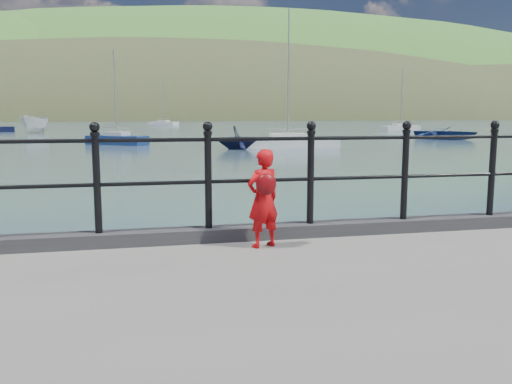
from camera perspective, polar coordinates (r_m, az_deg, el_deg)
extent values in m
plane|color=#2D4251|center=(6.74, 0.16, -12.88)|extent=(600.00, 600.00, 0.00)
cube|color=#28282B|center=(6.29, 0.47, -4.20)|extent=(60.00, 0.30, 0.15)
cylinder|color=black|center=(6.19, 0.48, 1.23)|extent=(18.00, 0.04, 0.04)
cylinder|color=black|center=(6.15, 0.48, 5.61)|extent=(18.00, 0.04, 0.04)
cylinder|color=black|center=(6.04, -16.39, 0.72)|extent=(0.08, 0.08, 1.05)
sphere|color=black|center=(6.00, -16.64, 6.55)|extent=(0.11, 0.11, 0.11)
cylinder|color=black|center=(6.08, -5.04, 1.07)|extent=(0.08, 0.08, 1.05)
sphere|color=black|center=(6.03, -5.12, 6.88)|extent=(0.11, 0.11, 0.11)
cylinder|color=black|center=(6.35, 5.76, 1.37)|extent=(0.08, 0.08, 1.05)
sphere|color=black|center=(6.30, 5.84, 6.93)|extent=(0.11, 0.11, 0.11)
cylinder|color=black|center=(6.82, 15.39, 1.59)|extent=(0.08, 0.08, 1.05)
sphere|color=black|center=(6.78, 15.59, 6.76)|extent=(0.11, 0.11, 0.11)
cylinder|color=black|center=(7.45, 23.58, 1.75)|extent=(0.08, 0.08, 1.05)
sphere|color=black|center=(7.42, 23.85, 6.47)|extent=(0.11, 0.11, 0.11)
ellipsoid|color=#333A21|center=(203.05, -6.45, 3.25)|extent=(400.00, 100.00, 88.00)
ellipsoid|color=#387026|center=(269.89, 0.70, 2.02)|extent=(600.00, 180.00, 156.00)
cube|color=silver|center=(190.13, -22.94, 7.86)|extent=(9.00, 6.00, 6.00)
cube|color=#4C4744|center=(190.18, -23.01, 9.07)|extent=(9.50, 6.50, 2.00)
cube|color=silver|center=(187.43, -15.94, 8.20)|extent=(9.00, 6.00, 6.00)
cube|color=#4C4744|center=(187.49, -15.99, 9.42)|extent=(9.50, 6.50, 2.00)
cube|color=silver|center=(188.13, -6.69, 8.46)|extent=(9.00, 6.00, 6.00)
cube|color=#4C4744|center=(188.19, -6.71, 9.68)|extent=(9.50, 6.50, 2.00)
cube|color=silver|center=(192.79, 1.41, 8.51)|extent=(9.00, 6.00, 6.00)
cube|color=#4C4744|center=(192.85, 1.41, 9.70)|extent=(9.50, 6.50, 2.00)
imported|color=red|center=(5.80, 0.76, -0.69)|extent=(0.45, 0.38, 1.06)
ellipsoid|color=red|center=(5.65, 1.07, 0.81)|extent=(0.22, 0.11, 0.23)
imported|color=navy|center=(53.11, 19.37, 5.89)|extent=(6.69, 7.08, 1.19)
imported|color=silver|center=(69.67, -22.27, 6.61)|extent=(3.43, 5.96, 2.17)
imported|color=black|center=(36.44, -1.99, 5.74)|extent=(3.01, 2.60, 1.58)
cube|color=beige|center=(76.66, 14.97, 6.43)|extent=(6.17, 3.22, 0.90)
cube|color=beige|center=(76.65, 14.98, 6.80)|extent=(2.32, 1.67, 0.50)
cylinder|color=#A5A5A8|center=(76.66, 15.09, 9.62)|extent=(0.10, 0.10, 7.66)
cylinder|color=#A5A5A8|center=(76.64, 15.00, 7.21)|extent=(2.59, 0.81, 0.06)
cube|color=silver|center=(107.37, -9.74, 7.06)|extent=(5.90, 5.73, 0.90)
cube|color=beige|center=(107.36, -9.75, 7.32)|extent=(2.52, 2.49, 0.50)
cylinder|color=#A5A5A8|center=(107.37, -9.80, 9.55)|extent=(0.10, 0.10, 8.44)
cylinder|color=#A5A5A8|center=(107.35, -9.75, 7.62)|extent=(2.11, 2.00, 0.06)
cube|color=silver|center=(38.74, 3.35, 5.09)|extent=(7.32, 2.57, 0.90)
cube|color=beige|center=(38.72, 3.36, 5.83)|extent=(2.62, 1.59, 0.50)
cylinder|color=#A5A5A8|center=(38.77, 3.41, 12.29)|extent=(0.10, 0.10, 8.83)
cylinder|color=#A5A5A8|center=(38.70, 3.37, 6.64)|extent=(3.22, 0.33, 0.06)
cube|color=navy|center=(42.99, -14.42, 5.16)|extent=(4.86, 4.21, 0.90)
cube|color=beige|center=(42.97, -14.44, 5.83)|extent=(2.03, 1.91, 0.50)
cylinder|color=#A5A5A8|center=(42.96, -14.60, 10.01)|extent=(0.10, 0.10, 6.38)
cylinder|color=#A5A5A8|center=(42.95, -14.47, 6.56)|extent=(1.80, 1.38, 0.06)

